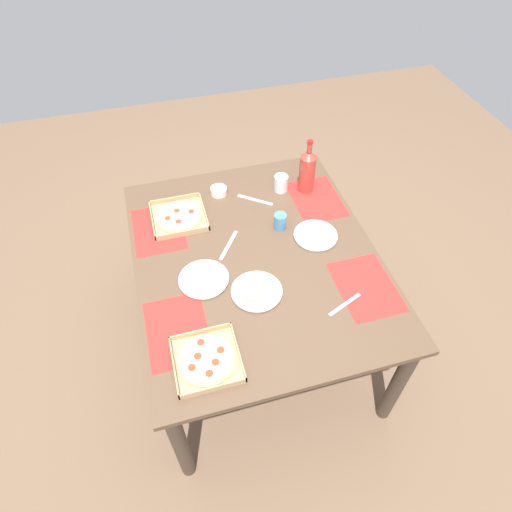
{
  "coord_description": "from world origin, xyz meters",
  "views": [
    {
      "loc": [
        -1.39,
        0.39,
        2.35
      ],
      "look_at": [
        0.0,
        0.0,
        0.73
      ],
      "focal_mm": 30.7,
      "sensor_mm": 36.0,
      "label": 1
    }
  ],
  "objects_px": {
    "cup_dark": "(280,221)",
    "cup_clear_right": "(281,183)",
    "plate_near_right": "(256,292)",
    "soda_bottle": "(307,171)",
    "plate_far_left": "(316,236)",
    "pizza_box_center": "(179,217)",
    "condiment_bowl": "(219,191)",
    "plate_middle": "(204,279)",
    "pizza_box_corner_left": "(207,360)"
  },
  "relations": [
    {
      "from": "plate_near_right",
      "to": "pizza_box_corner_left",
      "type": "bearing_deg",
      "value": 134.39
    },
    {
      "from": "plate_near_right",
      "to": "cup_clear_right",
      "type": "distance_m",
      "value": 0.75
    },
    {
      "from": "plate_far_left",
      "to": "plate_near_right",
      "type": "bearing_deg",
      "value": 124.25
    },
    {
      "from": "cup_dark",
      "to": "cup_clear_right",
      "type": "height_order",
      "value": "cup_clear_right"
    },
    {
      "from": "plate_middle",
      "to": "cup_dark",
      "type": "distance_m",
      "value": 0.52
    },
    {
      "from": "pizza_box_center",
      "to": "condiment_bowl",
      "type": "xyz_separation_m",
      "value": [
        0.14,
        -0.25,
        0.01
      ]
    },
    {
      "from": "cup_clear_right",
      "to": "cup_dark",
      "type": "bearing_deg",
      "value": 161.33
    },
    {
      "from": "pizza_box_center",
      "to": "plate_near_right",
      "type": "relative_size",
      "value": 1.2
    },
    {
      "from": "plate_middle",
      "to": "cup_clear_right",
      "type": "distance_m",
      "value": 0.77
    },
    {
      "from": "plate_near_right",
      "to": "soda_bottle",
      "type": "xyz_separation_m",
      "value": [
        0.64,
        -0.47,
        0.12
      ]
    },
    {
      "from": "plate_far_left",
      "to": "plate_near_right",
      "type": "xyz_separation_m",
      "value": [
        -0.27,
        0.39,
        0.0
      ]
    },
    {
      "from": "plate_far_left",
      "to": "cup_dark",
      "type": "bearing_deg",
      "value": 53.68
    },
    {
      "from": "plate_near_right",
      "to": "cup_dark",
      "type": "distance_m",
      "value": 0.45
    },
    {
      "from": "pizza_box_center",
      "to": "plate_middle",
      "type": "xyz_separation_m",
      "value": [
        -0.46,
        -0.05,
        -0.0
      ]
    },
    {
      "from": "plate_near_right",
      "to": "cup_clear_right",
      "type": "bearing_deg",
      "value": -26.39
    },
    {
      "from": "pizza_box_corner_left",
      "to": "cup_clear_right",
      "type": "xyz_separation_m",
      "value": [
        0.95,
        -0.62,
        0.04
      ]
    },
    {
      "from": "plate_middle",
      "to": "soda_bottle",
      "type": "height_order",
      "value": "soda_bottle"
    },
    {
      "from": "soda_bottle",
      "to": "plate_middle",
      "type": "bearing_deg",
      "value": 126.15
    },
    {
      "from": "plate_middle",
      "to": "soda_bottle",
      "type": "distance_m",
      "value": 0.86
    },
    {
      "from": "plate_near_right",
      "to": "pizza_box_center",
      "type": "bearing_deg",
      "value": 24.07
    },
    {
      "from": "cup_clear_right",
      "to": "condiment_bowl",
      "type": "height_order",
      "value": "cup_clear_right"
    },
    {
      "from": "plate_near_right",
      "to": "cup_clear_right",
      "type": "relative_size",
      "value": 2.49
    },
    {
      "from": "plate_far_left",
      "to": "plate_middle",
      "type": "xyz_separation_m",
      "value": [
        -0.13,
        0.61,
        0.0
      ]
    },
    {
      "from": "pizza_box_center",
      "to": "condiment_bowl",
      "type": "distance_m",
      "value": 0.29
    },
    {
      "from": "plate_middle",
      "to": "soda_bottle",
      "type": "relative_size",
      "value": 0.74
    },
    {
      "from": "plate_near_right",
      "to": "cup_dark",
      "type": "xyz_separation_m",
      "value": [
        0.38,
        -0.24,
        0.03
      ]
    },
    {
      "from": "plate_middle",
      "to": "condiment_bowl",
      "type": "height_order",
      "value": "condiment_bowl"
    },
    {
      "from": "pizza_box_center",
      "to": "cup_dark",
      "type": "height_order",
      "value": "cup_dark"
    },
    {
      "from": "cup_clear_right",
      "to": "pizza_box_center",
      "type": "bearing_deg",
      "value": 97.62
    },
    {
      "from": "pizza_box_center",
      "to": "soda_bottle",
      "type": "xyz_separation_m",
      "value": [
        0.05,
        -0.74,
        0.12
      ]
    },
    {
      "from": "soda_bottle",
      "to": "cup_dark",
      "type": "bearing_deg",
      "value": 137.72
    },
    {
      "from": "pizza_box_corner_left",
      "to": "plate_middle",
      "type": "height_order",
      "value": "pizza_box_corner_left"
    },
    {
      "from": "cup_dark",
      "to": "cup_clear_right",
      "type": "xyz_separation_m",
      "value": [
        0.29,
        -0.1,
        0.0
      ]
    },
    {
      "from": "cup_dark",
      "to": "condiment_bowl",
      "type": "relative_size",
      "value": 0.96
    },
    {
      "from": "soda_bottle",
      "to": "cup_dark",
      "type": "relative_size",
      "value": 3.66
    },
    {
      "from": "soda_bottle",
      "to": "cup_clear_right",
      "type": "height_order",
      "value": "soda_bottle"
    },
    {
      "from": "pizza_box_corner_left",
      "to": "condiment_bowl",
      "type": "distance_m",
      "value": 1.05
    },
    {
      "from": "pizza_box_center",
      "to": "cup_dark",
      "type": "xyz_separation_m",
      "value": [
        -0.21,
        -0.5,
        0.03
      ]
    },
    {
      "from": "plate_near_right",
      "to": "plate_middle",
      "type": "bearing_deg",
      "value": 57.74
    },
    {
      "from": "plate_far_left",
      "to": "plate_middle",
      "type": "distance_m",
      "value": 0.62
    },
    {
      "from": "pizza_box_corner_left",
      "to": "pizza_box_center",
      "type": "bearing_deg",
      "value": -1.46
    },
    {
      "from": "pizza_box_corner_left",
      "to": "cup_clear_right",
      "type": "height_order",
      "value": "cup_clear_right"
    },
    {
      "from": "plate_near_right",
      "to": "soda_bottle",
      "type": "height_order",
      "value": "soda_bottle"
    },
    {
      "from": "plate_far_left",
      "to": "plate_near_right",
      "type": "relative_size",
      "value": 0.95
    },
    {
      "from": "pizza_box_center",
      "to": "plate_middle",
      "type": "bearing_deg",
      "value": -174.09
    },
    {
      "from": "cup_dark",
      "to": "plate_near_right",
      "type": "bearing_deg",
      "value": 148.32
    },
    {
      "from": "soda_bottle",
      "to": "cup_clear_right",
      "type": "bearing_deg",
      "value": 76.69
    },
    {
      "from": "soda_bottle",
      "to": "cup_clear_right",
      "type": "relative_size",
      "value": 3.4
    },
    {
      "from": "plate_far_left",
      "to": "cup_clear_right",
      "type": "bearing_deg",
      "value": 8.06
    },
    {
      "from": "soda_bottle",
      "to": "cup_dark",
      "type": "height_order",
      "value": "soda_bottle"
    }
  ]
}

